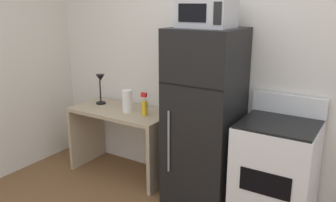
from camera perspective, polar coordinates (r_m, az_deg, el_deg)
name	(u,v)px	position (r m, az deg, el deg)	size (l,w,h in m)	color
wall_back_white	(228,65)	(3.54, 9.63, 5.83)	(5.00, 0.10, 2.60)	silver
desk	(122,129)	(3.99, -7.44, -4.54)	(1.13, 0.56, 0.75)	tan
desk_lamp	(100,84)	(4.10, -10.86, 2.71)	(0.14, 0.12, 0.35)	black
spray_bottle	(145,107)	(3.66, -3.81, -0.91)	(0.06, 0.06, 0.25)	yellow
paper_towel_roll	(127,101)	(3.80, -6.58, -0.02)	(0.11, 0.11, 0.24)	white
refrigerator	(204,118)	(3.34, 5.91, -2.81)	(0.62, 0.63, 1.68)	black
microwave	(207,12)	(3.15, 6.25, 14.04)	(0.46, 0.35, 0.26)	#B7B7BC
oven_range	(275,172)	(3.27, 16.93, -10.91)	(0.65, 0.61, 1.10)	white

